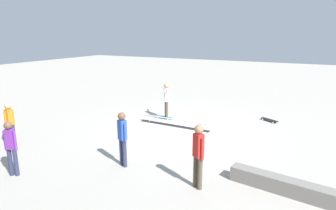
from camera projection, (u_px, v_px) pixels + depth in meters
name	position (u px, v px, depth m)	size (l,w,h in m)	color
ground_plane	(185.00, 128.00, 11.65)	(60.00, 60.00, 0.00)	#ADA89E
grind_rail	(174.00, 123.00, 11.91)	(3.15, 0.32, 0.31)	black
skate_ledge	(280.00, 185.00, 6.93)	(2.44, 0.36, 0.38)	gray
skater_main	(166.00, 98.00, 12.70)	(0.89, 1.04, 1.61)	brown
skateboard_main	(164.00, 117.00, 12.95)	(0.81, 0.29, 0.09)	teal
bystander_blue_shirt	(122.00, 136.00, 8.12)	(0.36, 0.25, 1.60)	#2D3351
bystander_orange_shirt	(10.00, 122.00, 9.55)	(0.21, 0.34, 1.52)	#2D3351
bystander_red_shirt	(198.00, 153.00, 6.94)	(0.36, 0.27, 1.64)	brown
bystander_purple_shirt	(11.00, 145.00, 7.57)	(0.34, 0.24, 1.52)	#2D3351
loose_skateboard_black	(269.00, 120.00, 12.52)	(0.80, 0.56, 0.09)	black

